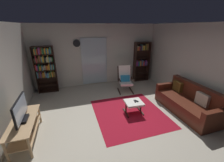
{
  "coord_description": "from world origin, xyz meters",
  "views": [
    {
      "loc": [
        -1.21,
        -3.2,
        2.49
      ],
      "look_at": [
        0.12,
        1.07,
        0.76
      ],
      "focal_mm": 22.77,
      "sensor_mm": 36.0,
      "label": 1
    }
  ],
  "objects": [
    {
      "name": "wall_right",
      "position": [
        2.7,
        0.0,
        1.3
      ],
      "size": [
        0.06,
        6.0,
        2.6
      ],
      "primitive_type": "cube",
      "color": "beige",
      "rests_on": "ground"
    },
    {
      "name": "television",
      "position": [
        -2.32,
        -0.08,
        0.78
      ],
      "size": [
        0.2,
        0.85,
        0.52
      ],
      "color": "black",
      "rests_on": "tv_stand"
    },
    {
      "name": "tv_remote",
      "position": [
        0.57,
        0.19,
        0.38
      ],
      "size": [
        0.06,
        0.15,
        0.02
      ],
      "primitive_type": "cube",
      "rotation": [
        0.0,
        0.0,
        -0.17
      ],
      "color": "black",
      "rests_on": "ottoman"
    },
    {
      "name": "tv_stand",
      "position": [
        -2.32,
        -0.08,
        0.35
      ],
      "size": [
        0.5,
        1.31,
        0.53
      ],
      "color": "tan",
      "rests_on": "ground"
    },
    {
      "name": "ottoman",
      "position": [
        0.54,
        0.19,
        0.31
      ],
      "size": [
        0.55,
        0.51,
        0.37
      ],
      "color": "white",
      "rests_on": "ground"
    },
    {
      "name": "cell_phone",
      "position": [
        0.62,
        0.2,
        0.38
      ],
      "size": [
        0.13,
        0.16,
        0.01
      ],
      "primitive_type": "cube",
      "rotation": [
        0.0,
        0.0,
        0.52
      ],
      "color": "black",
      "rests_on": "ottoman"
    },
    {
      "name": "wall_back",
      "position": [
        0.0,
        2.9,
        1.3
      ],
      "size": [
        5.6,
        0.06,
        2.6
      ],
      "primitive_type": "cube",
      "color": "beige",
      "rests_on": "ground"
    },
    {
      "name": "wall_clock",
      "position": [
        -0.82,
        2.82,
        1.85
      ],
      "size": [
        0.29,
        0.03,
        0.29
      ],
      "color": "silver"
    },
    {
      "name": "leather_sofa",
      "position": [
        2.16,
        -0.23,
        0.31
      ],
      "size": [
        0.84,
        1.99,
        0.86
      ],
      "color": "#4F2114",
      "rests_on": "ground"
    },
    {
      "name": "ground_plane",
      "position": [
        0.0,
        0.0,
        0.0
      ],
      "size": [
        7.02,
        7.02,
        0.0
      ],
      "primitive_type": "plane",
      "color": "#B8B09D"
    },
    {
      "name": "bookshelf_near_tv",
      "position": [
        -2.1,
        2.63,
        1.07
      ],
      "size": [
        0.74,
        0.3,
        1.81
      ],
      "color": "black",
      "rests_on": "ground"
    },
    {
      "name": "bookshelf_near_sofa",
      "position": [
        2.08,
        2.71,
        1.03
      ],
      "size": [
        0.72,
        0.3,
        1.83
      ],
      "color": "#301D16",
      "rests_on": "ground"
    },
    {
      "name": "area_rug",
      "position": [
        0.4,
        0.19,
        0.0
      ],
      "size": [
        2.03,
        2.17,
        0.01
      ],
      "primitive_type": "cube",
      "color": "maroon",
      "rests_on": "ground"
    },
    {
      "name": "glass_door_panel",
      "position": [
        -0.13,
        2.83,
        1.05
      ],
      "size": [
        1.1,
        0.01,
        2.0
      ],
      "primitive_type": "cube",
      "color": "silver"
    },
    {
      "name": "lounge_armchair",
      "position": [
        0.9,
        1.78,
        0.53
      ],
      "size": [
        0.66,
        0.73,
        1.02
      ],
      "color": "black",
      "rests_on": "ground"
    }
  ]
}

